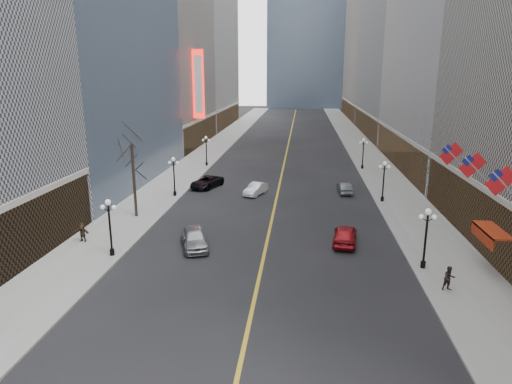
% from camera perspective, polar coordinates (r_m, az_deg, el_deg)
% --- Properties ---
extents(sidewalk_east, '(6.00, 230.00, 0.15)m').
position_cam_1_polar(sidewalk_east, '(74.14, 14.44, 3.40)').
color(sidewalk_east, gray).
rests_on(sidewalk_east, ground).
extents(sidewalk_west, '(6.00, 230.00, 0.15)m').
position_cam_1_polar(sidewalk_west, '(75.18, -7.20, 3.90)').
color(sidewalk_west, gray).
rests_on(sidewalk_west, ground).
extents(lane_line, '(0.25, 200.00, 0.02)m').
position_cam_1_polar(lane_line, '(83.18, 3.83, 4.97)').
color(lane_line, gold).
rests_on(lane_line, ground).
extents(bldg_east_c, '(26.60, 40.60, 48.80)m').
position_cam_1_polar(bldg_east_c, '(111.78, 21.01, 18.99)').
color(bldg_east_c, '#969698').
rests_on(bldg_east_c, ground).
extents(bldg_east_d, '(26.60, 46.60, 62.80)m').
position_cam_1_polar(bldg_east_d, '(154.34, 17.00, 20.46)').
color(bldg_east_d, '#9D9482').
rests_on(bldg_east_d, ground).
extents(bldg_west_c, '(26.60, 30.60, 50.80)m').
position_cam_1_polar(bldg_west_c, '(95.42, -15.27, 20.93)').
color(bldg_west_c, '#9D9482').
rests_on(bldg_west_c, ground).
extents(streetlamp_east_1, '(1.26, 0.44, 4.52)m').
position_cam_1_polar(streetlamp_east_1, '(35.00, 20.51, -4.72)').
color(streetlamp_east_1, black).
rests_on(streetlamp_east_1, sidewalk_east).
extents(streetlamp_east_2, '(1.26, 0.44, 4.52)m').
position_cam_1_polar(streetlamp_east_2, '(51.96, 15.69, 1.82)').
color(streetlamp_east_2, black).
rests_on(streetlamp_east_2, sidewalk_east).
extents(streetlamp_east_3, '(1.26, 0.44, 4.52)m').
position_cam_1_polar(streetlamp_east_3, '(69.44, 13.26, 5.10)').
color(streetlamp_east_3, black).
rests_on(streetlamp_east_3, sidewalk_east).
extents(streetlamp_west_1, '(1.26, 0.44, 4.52)m').
position_cam_1_polar(streetlamp_west_1, '(36.82, -17.84, -3.54)').
color(streetlamp_west_1, black).
rests_on(streetlamp_west_1, sidewalk_west).
extents(streetlamp_west_2, '(1.26, 0.44, 4.52)m').
position_cam_1_polar(streetlamp_west_2, '(53.20, -10.23, 2.43)').
color(streetlamp_west_2, black).
rests_on(streetlamp_west_2, sidewalk_west).
extents(streetlamp_west_3, '(1.26, 0.44, 4.52)m').
position_cam_1_polar(streetlamp_west_3, '(70.37, -6.24, 5.53)').
color(streetlamp_west_3, black).
rests_on(streetlamp_west_3, sidewalk_west).
extents(flag_3, '(2.87, 0.12, 2.87)m').
position_cam_1_polar(flag_3, '(32.26, 28.55, 0.93)').
color(flag_3, '#B2B2B7').
rests_on(flag_3, ground).
extents(flag_4, '(2.87, 0.12, 2.87)m').
position_cam_1_polar(flag_4, '(36.81, 25.66, 2.77)').
color(flag_4, '#B2B2B7').
rests_on(flag_4, ground).
extents(flag_5, '(2.87, 0.12, 2.87)m').
position_cam_1_polar(flag_5, '(41.47, 23.40, 4.20)').
color(flag_5, '#B2B2B7').
rests_on(flag_5, ground).
extents(awning_c, '(1.40, 4.00, 0.93)m').
position_cam_1_polar(awning_c, '(36.30, 27.14, -4.45)').
color(awning_c, maroon).
rests_on(awning_c, ground).
extents(theatre_marquee, '(2.00, 0.55, 12.00)m').
position_cam_1_polar(theatre_marquee, '(84.08, -7.20, 13.21)').
color(theatre_marquee, red).
rests_on(theatre_marquee, ground).
extents(tree_west_far, '(3.60, 3.60, 7.92)m').
position_cam_1_polar(tree_west_far, '(45.66, -15.20, 4.41)').
color(tree_west_far, '#2D231C').
rests_on(tree_west_far, sidewalk_west).
extents(car_nb_near, '(3.46, 5.28, 1.67)m').
position_cam_1_polar(car_nb_near, '(37.90, -7.70, -5.73)').
color(car_nb_near, gray).
rests_on(car_nb_near, ground).
extents(car_nb_mid, '(2.76, 4.39, 1.37)m').
position_cam_1_polar(car_nb_mid, '(53.83, -0.03, 0.38)').
color(car_nb_mid, silver).
rests_on(car_nb_mid, ground).
extents(car_nb_far, '(4.05, 5.72, 1.45)m').
position_cam_1_polar(car_nb_far, '(57.47, -6.17, 1.26)').
color(car_nb_far, black).
rests_on(car_nb_far, ground).
extents(car_sb_mid, '(2.49, 4.92, 1.61)m').
position_cam_1_polar(car_sb_mid, '(39.16, 11.08, -5.25)').
color(car_sb_mid, maroon).
rests_on(car_sb_mid, ground).
extents(car_sb_far, '(1.62, 4.06, 1.31)m').
position_cam_1_polar(car_sb_far, '(55.49, 11.00, 0.51)').
color(car_sb_far, '#53585B').
rests_on(car_sb_far, ground).
extents(ped_east_walk, '(0.89, 0.62, 1.67)m').
position_cam_1_polar(ped_east_walk, '(32.74, 23.00, -9.91)').
color(ped_east_walk, black).
rests_on(ped_east_walk, sidewalk_east).
extents(ped_west_far, '(1.55, 0.75, 1.61)m').
position_cam_1_polar(ped_west_far, '(41.22, -20.88, -4.73)').
color(ped_west_far, '#332B1C').
rests_on(ped_west_far, sidewalk_west).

